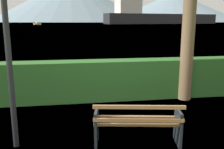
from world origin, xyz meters
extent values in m
plane|color=#567A38|center=(0.00, 0.00, 0.00)|extent=(1400.00, 1400.00, 0.00)
plane|color=slate|center=(0.00, 307.59, 0.00)|extent=(620.00, 620.00, 0.00)
cube|color=olive|center=(-0.03, -0.19, 0.45)|extent=(1.62, 0.36, 0.04)
cube|color=olive|center=(0.00, 0.00, 0.45)|extent=(1.62, 0.36, 0.04)
cube|color=olive|center=(0.03, 0.19, 0.45)|extent=(1.62, 0.36, 0.04)
cube|color=olive|center=(-0.05, -0.26, 0.57)|extent=(1.62, 0.34, 0.06)
cube|color=olive|center=(-0.06, -0.31, 0.84)|extent=(1.62, 0.34, 0.06)
cube|color=#1E2328|center=(-0.77, 0.12, 0.34)|extent=(0.14, 0.51, 0.68)
cube|color=#1E2328|center=(0.76, -0.16, 0.34)|extent=(0.14, 0.51, 0.68)
cube|color=#285B23|center=(0.00, 2.87, 0.59)|extent=(13.93, 0.67, 1.18)
cylinder|color=brown|center=(2.13, 2.48, 2.18)|extent=(0.37, 0.37, 4.36)
cylinder|color=black|center=(-2.29, 0.22, 2.00)|extent=(0.10, 0.10, 3.99)
cube|color=#232328|center=(72.82, 194.14, 3.91)|extent=(99.61, 36.16, 7.82)
cube|color=silver|center=(41.91, 186.43, 14.08)|extent=(20.10, 15.20, 12.51)
cube|color=gold|center=(-22.12, 160.98, 0.43)|extent=(4.67, 4.61, 0.86)
cube|color=beige|center=(-22.12, 160.98, 1.13)|extent=(2.04, 2.02, 0.55)
cone|color=slate|center=(0.00, 554.56, 44.62)|extent=(333.66, 333.66, 89.24)
cone|color=slate|center=(223.95, 540.11, 31.82)|extent=(285.31, 285.31, 63.64)
camera|label=1|loc=(-1.19, -4.35, 2.32)|focal=40.13mm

